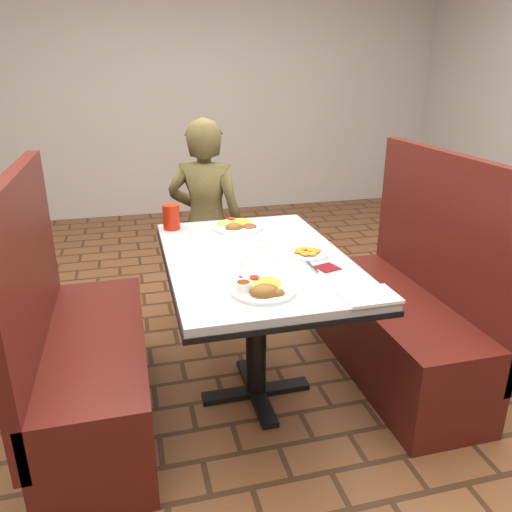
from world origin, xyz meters
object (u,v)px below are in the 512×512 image
at_px(booth_bench_left, 84,360).
at_px(near_dinner_plate, 262,286).
at_px(red_tumbler, 171,217).
at_px(far_dinner_plate, 237,224).
at_px(plantain_plate, 308,253).
at_px(dining_table, 256,275).
at_px(booth_bench_right, 404,317).
at_px(diner_person, 206,224).

relative_size(booth_bench_left, near_dinner_plate, 4.69).
height_order(booth_bench_left, red_tumbler, booth_bench_left).
relative_size(far_dinner_plate, plantain_plate, 1.48).
bearing_deg(plantain_plate, dining_table, 168.07).
relative_size(dining_table, far_dinner_plate, 4.48).
height_order(booth_bench_left, plantain_plate, booth_bench_left).
relative_size(near_dinner_plate, plantain_plate, 1.40).
distance_m(near_dinner_plate, far_dinner_plate, 0.82).
bearing_deg(near_dinner_plate, booth_bench_left, 152.13).
bearing_deg(far_dinner_plate, red_tumbler, 167.95).
relative_size(dining_table, booth_bench_right, 1.01).
bearing_deg(plantain_plate, red_tumbler, 135.54).
relative_size(dining_table, diner_person, 0.94).
relative_size(diner_person, far_dinner_plate, 4.76).
xyz_separation_m(booth_bench_left, far_dinner_plate, (0.81, 0.43, 0.45)).
bearing_deg(dining_table, booth_bench_right, 0.00).
height_order(dining_table, booth_bench_right, booth_bench_right).
height_order(dining_table, far_dinner_plate, far_dinner_plate).
height_order(near_dinner_plate, plantain_plate, near_dinner_plate).
distance_m(diner_person, plantain_plate, 0.99).
distance_m(near_dinner_plate, plantain_plate, 0.45).
bearing_deg(dining_table, plantain_plate, -11.93).
bearing_deg(diner_person, booth_bench_left, 74.72).
height_order(booth_bench_left, booth_bench_right, same).
bearing_deg(dining_table, far_dinner_plate, 88.72).
xyz_separation_m(booth_bench_left, plantain_plate, (1.03, -0.05, 0.43)).
relative_size(booth_bench_right, diner_person, 0.93).
xyz_separation_m(booth_bench_right, near_dinner_plate, (-0.87, -0.38, 0.45)).
distance_m(booth_bench_right, diner_person, 1.29).
xyz_separation_m(dining_table, diner_person, (-0.09, 0.88, -0.01)).
height_order(far_dinner_plate, plantain_plate, far_dinner_plate).
bearing_deg(diner_person, booth_bench_right, 158.86).
bearing_deg(near_dinner_plate, dining_table, 79.02).
xyz_separation_m(dining_table, red_tumbler, (-0.33, 0.50, 0.16)).
distance_m(booth_bench_left, diner_person, 1.17).
height_order(booth_bench_left, far_dinner_plate, booth_bench_left).
bearing_deg(dining_table, booth_bench_left, 180.00).
relative_size(far_dinner_plate, red_tumbler, 2.04).
distance_m(dining_table, diner_person, 0.88).
bearing_deg(near_dinner_plate, diner_person, 90.69).
height_order(diner_person, red_tumbler, diner_person).
xyz_separation_m(plantain_plate, red_tumbler, (-0.56, 0.55, 0.05)).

